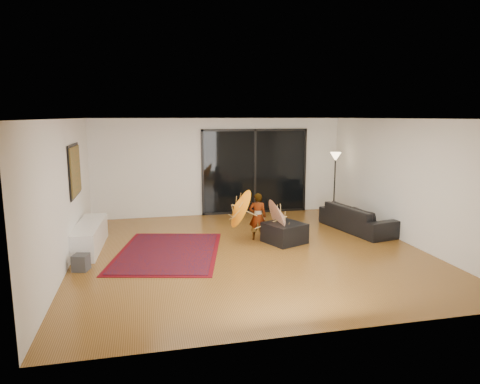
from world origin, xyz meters
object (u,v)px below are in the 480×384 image
object	(u,v)px
sofa	(357,218)
child	(258,216)
ottoman	(285,233)
media_console	(89,236)

from	to	relation	value
sofa	child	xyz separation A→B (m)	(-2.58, -0.24, 0.23)
sofa	ottoman	world-z (taller)	sofa
sofa	ottoman	distance (m)	2.14
child	sofa	bearing A→B (deg)	-159.53
ottoman	media_console	bearing A→B (deg)	173.75
sofa	ottoman	xyz separation A→B (m)	(-2.06, -0.59, -0.09)
ottoman	child	bearing A→B (deg)	146.56
media_console	ottoman	size ratio (longest dim) A/B	2.56
media_console	sofa	distance (m)	6.20
ottoman	child	world-z (taller)	child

